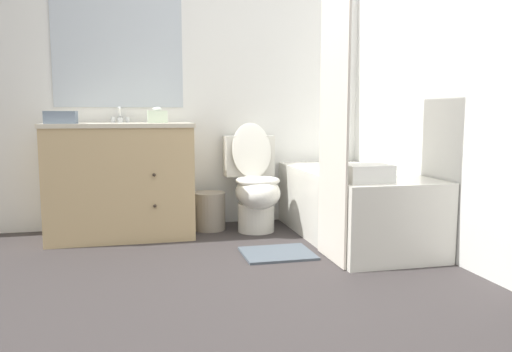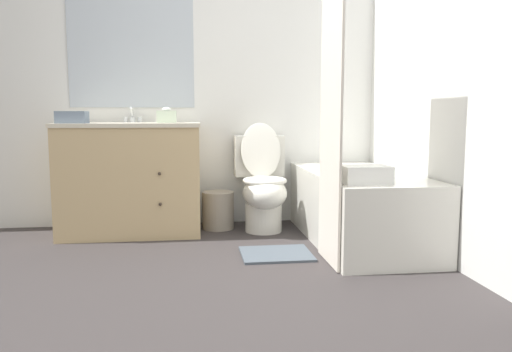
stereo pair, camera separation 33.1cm
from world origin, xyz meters
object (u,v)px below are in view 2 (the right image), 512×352
object	(u,v)px
hand_towel_folded	(72,117)
bath_mat	(276,254)
vanity_cabinet	(131,177)
sink_faucet	(132,118)
tissue_box	(167,116)
bathtub	(358,206)
toilet	(263,185)
wastebasket	(218,210)
bath_towel_folded	(365,175)

from	to	relation	value
hand_towel_folded	bath_mat	size ratio (longest dim) A/B	0.46
vanity_cabinet	sink_faucet	size ratio (longest dim) A/B	7.51
tissue_box	hand_towel_folded	size ratio (longest dim) A/B	0.70
bathtub	sink_faucet	bearing A→B (deg)	157.53
toilet	tissue_box	size ratio (longest dim) A/B	5.81
sink_faucet	bath_mat	xyz separation A→B (m)	(1.01, -0.98, -0.88)
toilet	wastebasket	world-z (taller)	toilet
toilet	hand_towel_folded	world-z (taller)	hand_towel_folded
wastebasket	hand_towel_folded	size ratio (longest dim) A/B	1.44
bathtub	bath_towel_folded	size ratio (longest dim) A/B	5.39
sink_faucet	bath_towel_folded	size ratio (longest dim) A/B	0.50
sink_faucet	hand_towel_folded	world-z (taller)	sink_faucet
sink_faucet	bath_towel_folded	bearing A→B (deg)	-39.69
toilet	bathtub	size ratio (longest dim) A/B	0.56
sink_faucet	bath_towel_folded	world-z (taller)	sink_faucet
toilet	hand_towel_folded	distance (m)	1.52
sink_faucet	hand_towel_folded	bearing A→B (deg)	-138.02
tissue_box	bath_towel_folded	distance (m)	1.67
wastebasket	tissue_box	xyz separation A→B (m)	(-0.39, -0.01, 0.76)
sink_faucet	bath_mat	world-z (taller)	sink_faucet
vanity_cabinet	toilet	xyz separation A→B (m)	(1.02, -0.04, -0.08)
sink_faucet	bathtub	xyz separation A→B (m)	(1.66, -0.69, -0.64)
toilet	bath_towel_folded	size ratio (longest dim) A/B	3.01
toilet	wastebasket	xyz separation A→B (m)	(-0.35, 0.10, -0.21)
sink_faucet	bath_mat	size ratio (longest dim) A/B	0.31
bath_mat	bath_towel_folded	bearing A→B (deg)	-28.41
wastebasket	hand_towel_folded	xyz separation A→B (m)	(-1.06, -0.19, 0.75)
toilet	sink_faucet	bearing A→B (deg)	166.07
bathtub	bath_mat	xyz separation A→B (m)	(-0.66, -0.29, -0.25)
tissue_box	bath_mat	distance (m)	1.41
hand_towel_folded	bath_towel_folded	xyz separation A→B (m)	(1.90, -0.90, -0.34)
tissue_box	wastebasket	bearing A→B (deg)	2.09
bathtub	wastebasket	xyz separation A→B (m)	(-0.99, 0.53, -0.11)
tissue_box	toilet	bearing A→B (deg)	-6.40
toilet	wastebasket	bearing A→B (deg)	164.43
toilet	tissue_box	xyz separation A→B (m)	(-0.74, 0.08, 0.54)
vanity_cabinet	bath_towel_folded	size ratio (longest dim) A/B	3.75
hand_towel_folded	sink_faucet	bearing A→B (deg)	41.98
vanity_cabinet	bath_towel_folded	bearing A→B (deg)	-34.62
sink_faucet	wastebasket	world-z (taller)	sink_faucet
sink_faucet	bath_mat	bearing A→B (deg)	-44.20
wastebasket	bath_towel_folded	world-z (taller)	bath_towel_folded
tissue_box	bath_towel_folded	world-z (taller)	tissue_box
toilet	tissue_box	world-z (taller)	tissue_box
tissue_box	bath_towel_folded	bearing A→B (deg)	-41.35
wastebasket	hand_towel_folded	bearing A→B (deg)	-169.67
sink_faucet	toilet	xyz separation A→B (m)	(1.02, -0.25, -0.53)
bathtub	tissue_box	world-z (taller)	tissue_box
sink_faucet	bathtub	size ratio (longest dim) A/B	0.09
vanity_cabinet	bathtub	size ratio (longest dim) A/B	0.69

